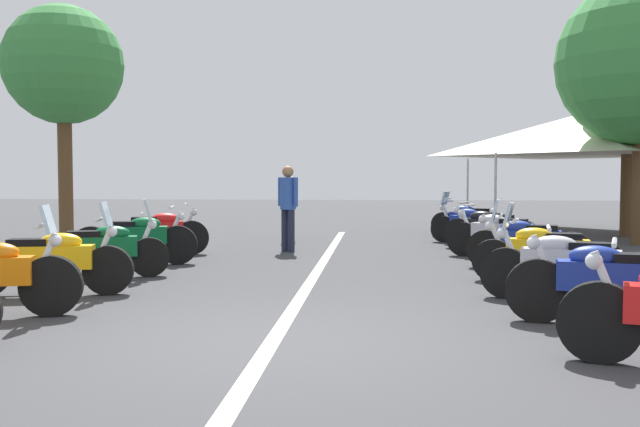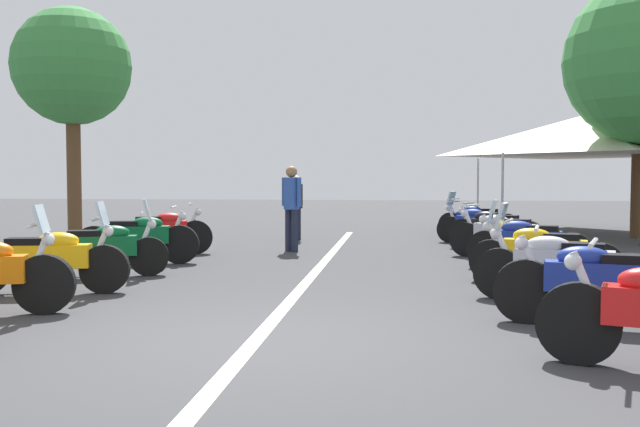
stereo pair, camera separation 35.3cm
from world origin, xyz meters
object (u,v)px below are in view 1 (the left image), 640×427
bystander_1 (288,201)px  motorcycle_right_row_2 (567,264)px  motorcycle_left_row_4 (136,238)px  motorcycle_left_row_5 (157,232)px  motorcycle_right_row_4 (527,242)px  bystander_0 (290,203)px  motorcycle_right_row_7 (474,224)px  roadside_tree_0 (630,77)px  motorcycle_right_row_3 (545,251)px  event_tent (576,135)px  motorcycle_left_row_3 (102,248)px  motorcycle_right_row_8 (470,220)px  motorcycle_left_row_2 (49,260)px  motorcycle_right_row_1 (612,281)px  motorcycle_right_row_6 (490,228)px  motorcycle_right_row_5 (501,234)px  roadside_tree_2 (63,67)px

bystander_1 → motorcycle_right_row_2: bearing=-105.7°
motorcycle_left_row_4 → motorcycle_left_row_5: 1.46m
motorcycle_right_row_4 → bystander_0: (4.88, 4.55, 0.45)m
motorcycle_right_row_7 → roadside_tree_0: roadside_tree_0 is taller
motorcycle_right_row_3 → roadside_tree_0: (8.12, -3.95, 3.58)m
motorcycle_left_row_5 → motorcycle_right_row_3: 7.29m
motorcycle_right_row_3 → event_tent: event_tent is taller
motorcycle_left_row_5 → motorcycle_left_row_3: bearing=-105.7°
motorcycle_right_row_8 → bystander_0: 4.57m
motorcycle_left_row_2 → bystander_0: (7.99, -2.08, 0.44)m
motorcycle_right_row_1 → motorcycle_right_row_3: 2.90m
motorcycle_right_row_2 → roadside_tree_0: roadside_tree_0 is taller
motorcycle_left_row_5 → event_tent: 11.70m
motorcycle_right_row_6 → motorcycle_right_row_7: motorcycle_right_row_7 is taller
motorcycle_right_row_5 → bystander_1: 4.23m
motorcycle_right_row_8 → roadside_tree_0: 5.43m
motorcycle_right_row_2 → motorcycle_right_row_5: bearing=-73.0°
motorcycle_right_row_7 → motorcycle_right_row_8: 1.56m
motorcycle_right_row_6 → bystander_1: bearing=34.2°
motorcycle_right_row_6 → motorcycle_right_row_8: size_ratio=0.97×
motorcycle_left_row_5 → roadside_tree_0: size_ratio=0.36×
roadside_tree_2 → motorcycle_right_row_7: bearing=-85.0°
motorcycle_left_row_2 → roadside_tree_0: (9.74, -10.51, 3.57)m
motorcycle_right_row_3 → bystander_0: bearing=-42.4°
motorcycle_right_row_1 → motorcycle_right_row_5: motorcycle_right_row_1 is taller
motorcycle_left_row_3 → roadside_tree_0: roadside_tree_0 is taller
motorcycle_right_row_5 → motorcycle_right_row_8: bearing=-65.8°
motorcycle_right_row_6 → roadside_tree_0: roadside_tree_0 is taller
motorcycle_left_row_4 → bystander_1: bearing=33.1°
motorcycle_left_row_4 → roadside_tree_2: 5.80m
roadside_tree_0 → motorcycle_right_row_2: bearing=157.3°
motorcycle_right_row_4 → motorcycle_right_row_7: bearing=-73.1°
motorcycle_left_row_4 → bystander_0: bystander_0 is taller
motorcycle_left_row_3 → motorcycle_right_row_8: motorcycle_left_row_3 is taller
motorcycle_left_row_5 → motorcycle_left_row_4: bearing=-104.4°
roadside_tree_0 → roadside_tree_2: size_ratio=1.02×
motorcycle_left_row_4 → motorcycle_right_row_1: bearing=-45.7°
motorcycle_right_row_7 → motorcycle_right_row_5: bearing=116.9°
motorcycle_right_row_5 → bystander_1: bystander_1 is taller
motorcycle_right_row_6 → event_tent: bearing=-98.4°
motorcycle_right_row_2 → event_tent: event_tent is taller
motorcycle_right_row_8 → motorcycle_right_row_6: bearing=112.1°
motorcycle_left_row_5 → motorcycle_right_row_1: (-5.88, -6.64, 0.00)m
roadside_tree_0 → event_tent: bearing=40.5°
motorcycle_left_row_2 → roadside_tree_2: (6.73, 2.88, 3.54)m
event_tent → motorcycle_right_row_3: bearing=162.2°
motorcycle_right_row_3 → motorcycle_right_row_6: 4.58m
motorcycle_right_row_1 → motorcycle_left_row_3: bearing=-11.4°
motorcycle_right_row_2 → motorcycle_right_row_7: 7.44m
motorcycle_left_row_3 → motorcycle_right_row_3: motorcycle_right_row_3 is taller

